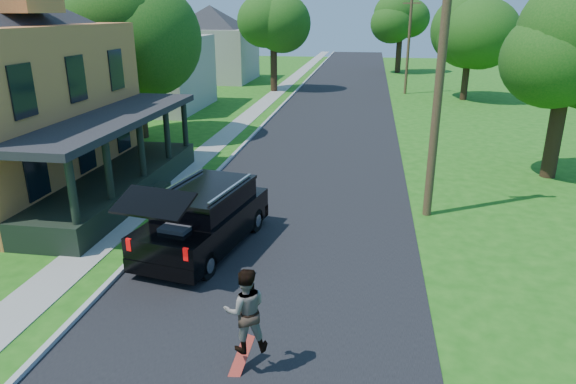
% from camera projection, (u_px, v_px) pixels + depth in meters
% --- Properties ---
extents(ground, '(140.00, 140.00, 0.00)m').
position_uv_depth(ground, '(265.00, 292.00, 12.89)').
color(ground, '#1D5E12').
rests_on(ground, ground).
extents(street, '(8.00, 120.00, 0.02)m').
position_uv_depth(street, '(330.00, 126.00, 31.51)').
color(street, black).
rests_on(street, ground).
extents(curb, '(0.15, 120.00, 0.12)m').
position_uv_depth(curb, '(265.00, 124.00, 32.10)').
color(curb, '#AAAAA5').
rests_on(curb, ground).
extents(sidewalk, '(1.30, 120.00, 0.03)m').
position_uv_depth(sidewalk, '(241.00, 123.00, 32.33)').
color(sidewalk, gray).
rests_on(sidewalk, ground).
extents(front_walk, '(6.50, 1.20, 0.03)m').
position_uv_depth(front_walk, '(56.00, 193.00, 19.87)').
color(front_walk, gray).
rests_on(front_walk, ground).
extents(neighbor_house_mid, '(12.78, 12.78, 8.30)m').
position_uv_depth(neighbor_house_mid, '(143.00, 48.00, 35.82)').
color(neighbor_house_mid, '#B8B1A3').
rests_on(neighbor_house_mid, ground).
extents(neighbor_house_far, '(12.78, 12.78, 8.30)m').
position_uv_depth(neighbor_house_far, '(211.00, 37.00, 50.72)').
color(neighbor_house_far, '#B8B1A3').
rests_on(neighbor_house_far, ground).
extents(black_suv, '(2.93, 5.64, 2.50)m').
position_uv_depth(black_suv, '(204.00, 218.00, 14.98)').
color(black_suv, black).
rests_on(black_suv, ground).
extents(skateboarder, '(0.99, 0.87, 1.69)m').
position_uv_depth(skateboarder, '(245.00, 310.00, 9.59)').
color(skateboarder, black).
rests_on(skateboarder, ground).
extents(skateboard, '(0.43, 0.66, 0.67)m').
position_uv_depth(skateboard, '(242.00, 357.00, 10.06)').
color(skateboard, '#9A1A0D').
rests_on(skateboard, ground).
extents(tree_left_mid, '(6.66, 6.42, 9.54)m').
position_uv_depth(tree_left_mid, '(132.00, 20.00, 26.63)').
color(tree_left_mid, black).
rests_on(tree_left_mid, ground).
extents(tree_left_far, '(5.69, 5.42, 8.72)m').
position_uv_depth(tree_left_far, '(273.00, 20.00, 43.12)').
color(tree_left_far, black).
rests_on(tree_left_far, ground).
extents(tree_right_near, '(6.43, 5.98, 8.29)m').
position_uv_depth(tree_right_near, '(570.00, 40.00, 20.04)').
color(tree_right_near, black).
rests_on(tree_right_near, ground).
extents(tree_right_mid, '(7.24, 7.35, 8.40)m').
position_uv_depth(tree_right_mid, '(470.00, 30.00, 39.02)').
color(tree_right_mid, black).
rests_on(tree_right_mid, ground).
extents(tree_right_far, '(5.77, 5.78, 8.90)m').
position_uv_depth(tree_right_far, '(401.00, 16.00, 56.69)').
color(tree_right_far, black).
rests_on(tree_right_far, ground).
extents(utility_pole_near, '(1.75, 0.46, 8.79)m').
position_uv_depth(utility_pole_near, '(439.00, 82.00, 16.29)').
color(utility_pole_near, '#3E2A1C').
rests_on(utility_pole_near, ground).
extents(utility_pole_far, '(1.40, 0.50, 7.78)m').
position_uv_depth(utility_pole_far, '(409.00, 45.00, 42.37)').
color(utility_pole_far, '#3E2A1C').
rests_on(utility_pole_far, ground).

